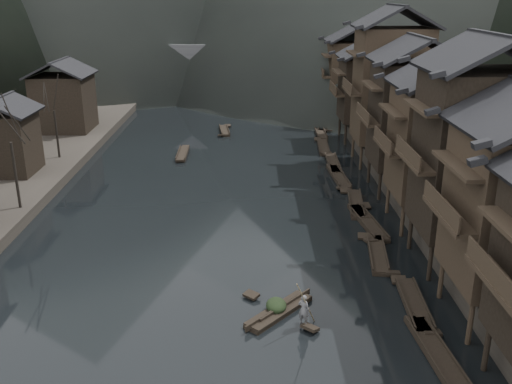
{
  "coord_description": "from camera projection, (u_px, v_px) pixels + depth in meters",
  "views": [
    {
      "loc": [
        2.72,
        -28.99,
        17.67
      ],
      "look_at": [
        3.19,
        13.67,
        2.5
      ],
      "focal_mm": 40.0,
      "sensor_mm": 36.0,
      "label": 1
    }
  ],
  "objects": [
    {
      "name": "hero_sampan",
      "position": [
        279.0,
        311.0,
        32.87
      ],
      "size": [
        4.3,
        4.65,
        0.44
      ],
      "color": "black",
      "rests_on": "water"
    },
    {
      "name": "right_bank",
      "position": [
        509.0,
        132.0,
        70.95
      ],
      "size": [
        40.0,
        200.0,
        1.8
      ],
      "primitive_type": "cube",
      "color": "#2D2823",
      "rests_on": "ground"
    },
    {
      "name": "stilt_houses",
      "position": [
        420.0,
        100.0,
        48.54
      ],
      "size": [
        9.0,
        67.6,
        16.52
      ],
      "color": "black",
      "rests_on": "ground"
    },
    {
      "name": "bamboo_pole",
      "position": [
        309.0,
        259.0,
        30.22
      ],
      "size": [
        1.48,
        1.84,
        3.81
      ],
      "primitive_type": "cylinder",
      "rotation": [
        0.54,
        0.0,
        -0.67
      ],
      "color": "#8C7A51",
      "rests_on": "boatman"
    },
    {
      "name": "moored_sampans",
      "position": [
        339.0,
        168.0,
        59.02
      ],
      "size": [
        3.08,
        72.11,
        0.47
      ],
      "color": "black",
      "rests_on": "water"
    },
    {
      "name": "water",
      "position": [
        204.0,
        311.0,
        33.2
      ],
      "size": [
        300.0,
        300.0,
        0.0
      ],
      "primitive_type": "plane",
      "color": "black",
      "rests_on": "ground"
    },
    {
      "name": "cargo_heap",
      "position": [
        276.0,
        300.0,
        32.84
      ],
      "size": [
        1.19,
        1.56,
        0.72
      ],
      "primitive_type": "ellipsoid",
      "color": "black",
      "rests_on": "hero_sampan"
    },
    {
      "name": "stone_bridge",
      "position": [
        234.0,
        66.0,
        99.32
      ],
      "size": [
        40.0,
        6.0,
        9.0
      ],
      "color": "#4C4C4F",
      "rests_on": "ground"
    },
    {
      "name": "midriver_boats",
      "position": [
        229.0,
        121.0,
        80.29
      ],
      "size": [
        14.24,
        40.88,
        0.45
      ],
      "color": "black",
      "rests_on": "water"
    },
    {
      "name": "boatman",
      "position": [
        304.0,
        306.0,
        31.16
      ],
      "size": [
        0.8,
        0.72,
        1.82
      ],
      "primitive_type": "imported",
      "rotation": [
        0.0,
        0.0,
        2.6
      ],
      "color": "slate",
      "rests_on": "hero_sampan"
    }
  ]
}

